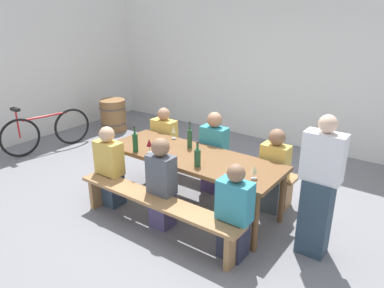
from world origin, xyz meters
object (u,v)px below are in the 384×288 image
Objects in this scene: wine_glass_2 at (166,140)px; seated_guest_near_2 at (234,215)px; bench_far at (221,164)px; wine_bottle_2 at (197,157)px; wine_bottle_1 at (190,138)px; parked_bicycle_0 at (47,131)px; bench_near at (156,205)px; seated_guest_near_1 at (162,185)px; tasting_table at (192,160)px; wine_glass_0 at (254,170)px; seated_guest_far_1 at (214,154)px; seated_guest_far_0 at (165,144)px; seated_guest_far_2 at (274,172)px; seated_guest_near_0 at (110,168)px; wine_barrel at (113,115)px; standing_host at (319,191)px; wine_glass_1 at (149,143)px; wine_glass_3 at (174,130)px; wine_bottle_0 at (135,142)px.

wine_glass_2 is 1.54m from seated_guest_near_2.
wine_bottle_2 reaches higher than bench_far.
wine_bottle_1 is 3.26m from parked_bicycle_0.
wine_glass_2 is at bearing -143.37° from wine_bottle_1.
seated_guest_near_1 is (-0.03, 0.15, 0.19)m from bench_near.
wine_glass_0 reaches higher than tasting_table.
bench_far is 14.31× the size of wine_glass_2.
seated_guest_far_1 reaches higher than seated_guest_near_2.
seated_guest_far_0 is 0.98× the size of seated_guest_far_2.
tasting_table is 0.47m from wine_glass_2.
seated_guest_near_0 is 0.97× the size of seated_guest_near_1.
tasting_table reaches higher than wine_barrel.
seated_guest_near_2 is at bearing -53.38° from bench_far.
seated_guest_far_0 is (-0.77, 0.38, -0.37)m from wine_bottle_1.
wine_glass_0 is 0.10× the size of standing_host.
standing_host is (1.36, 0.24, -0.12)m from wine_bottle_2.
wine_glass_2 is 3.34m from wine_barrel.
seated_guest_far_1 is at bearing 54.67° from wine_glass_2.
wine_bottle_1 is at bearing 55.50° from wine_glass_1.
wine_glass_2 reaches higher than wine_glass_0.
seated_guest_near_0 is (-0.35, -0.92, -0.36)m from wine_glass_3.
tasting_table reaches higher than bench_near.
wine_bottle_0 is at bearing -152.92° from tasting_table.
wine_glass_0 is at bearing -22.73° from wine_barrel.
seated_guest_near_1 is at bearing -33.92° from wine_barrel.
tasting_table is 0.77m from wine_bottle_0.
seated_guest_near_1 is at bearing -78.72° from wine_bottle_1.
wine_bottle_1 is 0.51m from seated_guest_far_1.
standing_host is at bearing -70.83° from seated_guest_near_1.
seated_guest_far_1 is (-0.03, 1.29, 0.20)m from bench_near.
wine_bottle_0 is 1.82m from seated_guest_far_2.
standing_host is at bearing -49.10° from seated_guest_near_2.
seated_guest_far_2 is at bearing 30.38° from wine_bottle_0.
wine_bottle_0 is 0.69m from wine_glass_3.
wine_bottle_2 is (0.44, -0.43, -0.02)m from wine_bottle_1.
wine_glass_2 is 0.87× the size of wine_glass_3.
seated_guest_far_0 is (-0.02, 1.14, -0.01)m from seated_guest_near_0.
wine_bottle_0 is 0.96× the size of wine_bottle_1.
bench_near is at bearing -118.19° from wine_bottle_2.
wine_bottle_1 is 0.33× the size of seated_guest_near_0.
seated_guest_near_0 is at bearing 170.85° from bench_near.
seated_guest_far_2 reaches higher than seated_guest_far_0.
wine_bottle_2 is 0.73m from wine_glass_2.
seated_guest_far_1 is at bearing -38.34° from seated_guest_near_0.
seated_guest_near_1 is 1.46m from seated_guest_far_0.
standing_host is 2.32× the size of wine_barrel.
standing_host is at bearing 71.08° from seated_guest_far_1.
seated_guest_far_1 is at bearing 55.24° from wine_bottle_0.
seated_guest_far_0 reaches higher than bench_far.
seated_guest_near_2 is 1.14m from seated_guest_far_2.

